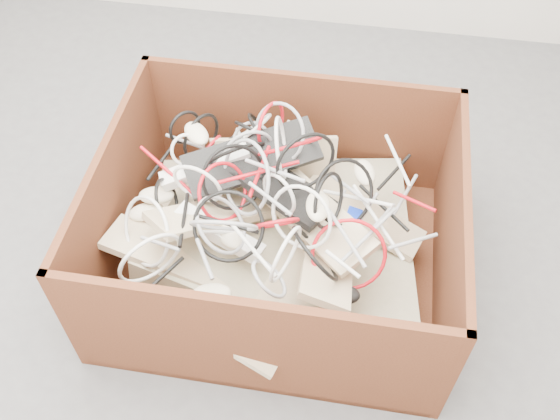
% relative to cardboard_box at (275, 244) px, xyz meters
% --- Properties ---
extents(ground, '(3.00, 3.00, 0.00)m').
position_rel_cardboard_box_xyz_m(ground, '(-0.22, 0.03, -0.14)').
color(ground, '#4B4B4D').
rests_on(ground, ground).
extents(cardboard_box, '(1.13, 0.94, 0.51)m').
position_rel_cardboard_box_xyz_m(cardboard_box, '(0.00, 0.00, 0.00)').
color(cardboard_box, '#401D10').
rests_on(cardboard_box, ground).
extents(keyboard_pile, '(1.04, 0.91, 0.35)m').
position_rel_cardboard_box_xyz_m(keyboard_pile, '(-0.03, 0.02, 0.15)').
color(keyboard_pile, tan).
rests_on(keyboard_pile, cardboard_box).
extents(mice_scatter, '(0.82, 0.65, 0.24)m').
position_rel_cardboard_box_xyz_m(mice_scatter, '(-0.09, -0.05, 0.20)').
color(mice_scatter, beige).
rests_on(mice_scatter, keyboard_pile).
extents(power_strip_left, '(0.30, 0.17, 0.12)m').
position_rel_cardboard_box_xyz_m(power_strip_left, '(-0.24, 0.09, 0.25)').
color(power_strip_left, white).
rests_on(power_strip_left, keyboard_pile).
extents(power_strip_right, '(0.31, 0.15, 0.10)m').
position_rel_cardboard_box_xyz_m(power_strip_right, '(-0.15, -0.11, 0.18)').
color(power_strip_right, white).
rests_on(power_strip_right, keyboard_pile).
extents(vga_plug, '(0.05, 0.05, 0.03)m').
position_rel_cardboard_box_xyz_m(vga_plug, '(0.25, 0.00, 0.21)').
color(vga_plug, '#0C29B5').
rests_on(vga_plug, keyboard_pile).
extents(cable_tangle, '(0.98, 0.78, 0.42)m').
position_rel_cardboard_box_xyz_m(cable_tangle, '(-0.06, 0.01, 0.27)').
color(cable_tangle, silver).
rests_on(cable_tangle, keyboard_pile).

